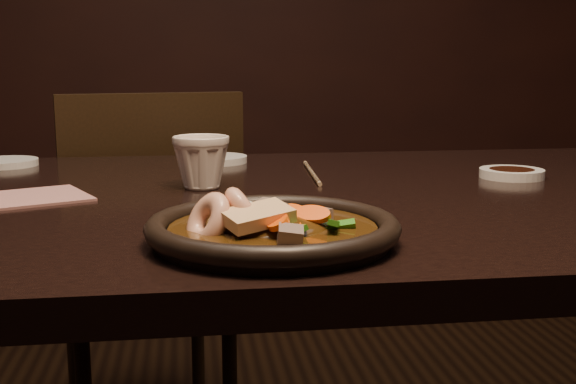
{
  "coord_description": "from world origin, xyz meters",
  "views": [
    {
      "loc": [
        -0.21,
        -1.03,
        0.94
      ],
      "look_at": [
        -0.1,
        -0.27,
        0.8
      ],
      "focal_mm": 45.0,
      "sensor_mm": 36.0,
      "label": 1
    }
  ],
  "objects": [
    {
      "name": "table",
      "position": [
        0.0,
        0.0,
        0.67
      ],
      "size": [
        1.6,
        0.9,
        0.75
      ],
      "color": "black",
      "rests_on": "floor"
    },
    {
      "name": "chair",
      "position": [
        -0.3,
        0.63,
        0.48
      ],
      "size": [
        0.49,
        0.49,
        0.87
      ],
      "rotation": [
        0.0,
        0.0,
        3.35
      ],
      "color": "black",
      "rests_on": "floor"
    },
    {
      "name": "plate",
      "position": [
        -0.12,
        -0.3,
        0.76
      ],
      "size": [
        0.27,
        0.27,
        0.03
      ],
      "color": "black",
      "rests_on": "table"
    },
    {
      "name": "stirfry",
      "position": [
        -0.12,
        -0.3,
        0.77
      ],
      "size": [
        0.19,
        0.17,
        0.06
      ],
      "color": "#321D09",
      "rests_on": "plate"
    },
    {
      "name": "soy_dish",
      "position": [
        0.33,
        0.08,
        0.76
      ],
      "size": [
        0.1,
        0.1,
        0.01
      ],
      "primitive_type": "cylinder",
      "color": "white",
      "rests_on": "table"
    },
    {
      "name": "saucer_left",
      "position": [
        -0.54,
        0.34,
        0.76
      ],
      "size": [
        0.12,
        0.12,
        0.01
      ],
      "primitive_type": "cylinder",
      "color": "white",
      "rests_on": "table"
    },
    {
      "name": "saucer_right",
      "position": [
        -0.15,
        0.33,
        0.76
      ],
      "size": [
        0.13,
        0.13,
        0.01
      ],
      "primitive_type": "cylinder",
      "color": "white",
      "rests_on": "table"
    },
    {
      "name": "tea_cup",
      "position": [
        -0.18,
        0.05,
        0.79
      ],
      "size": [
        0.09,
        0.08,
        0.09
      ],
      "primitive_type": "imported",
      "rotation": [
        0.0,
        0.0,
        0.05
      ],
      "color": "white",
      "rests_on": "table"
    },
    {
      "name": "chopsticks",
      "position": [
        0.01,
        0.16,
        0.75
      ],
      "size": [
        0.02,
        0.24,
        0.01
      ],
      "rotation": [
        0.0,
        0.0,
        -0.07
      ],
      "color": "#9E7F5A",
      "rests_on": "table"
    },
    {
      "name": "napkin",
      "position": [
        -0.42,
        0.0,
        0.75
      ],
      "size": [
        0.18,
        0.18,
        0.0
      ],
      "primitive_type": "cube",
      "rotation": [
        0.0,
        0.0,
        0.42
      ],
      "color": "#A06762",
      "rests_on": "table"
    }
  ]
}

